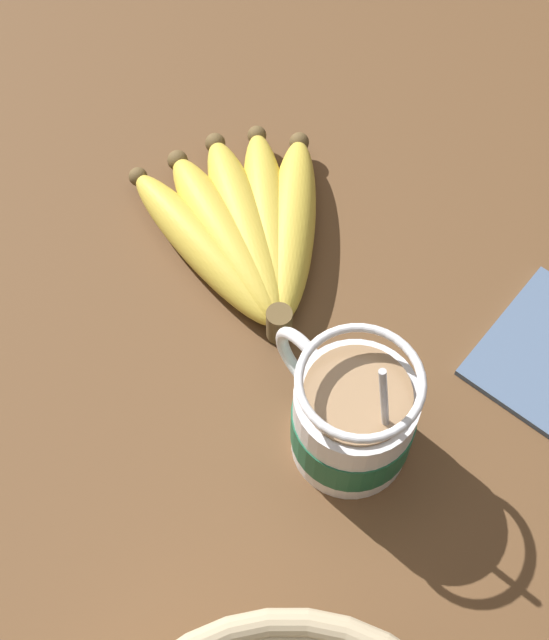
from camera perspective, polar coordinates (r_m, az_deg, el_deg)
name	(u,v)px	position (r cm, az deg, el deg)	size (l,w,h in cm)	color
table	(251,369)	(69.90, -1.50, -3.18)	(103.15, 103.15, 2.55)	brown
coffee_mug	(352,418)	(62.09, 4.96, -6.28)	(12.51, 8.64, 14.16)	silver
banana_bunch	(247,231)	(72.95, -1.79, 5.74)	(21.32, 16.42, 4.33)	brown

